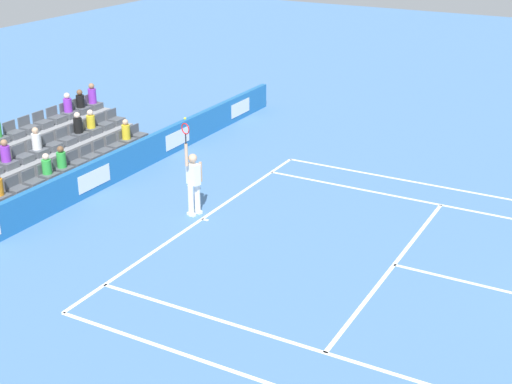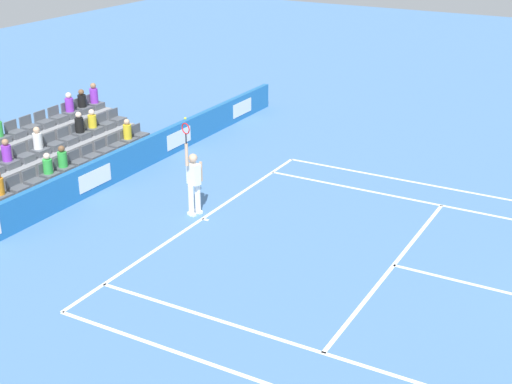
% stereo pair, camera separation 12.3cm
% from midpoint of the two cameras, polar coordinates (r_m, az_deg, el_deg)
% --- Properties ---
extents(line_baseline, '(10.97, 0.10, 0.01)m').
position_cam_midpoint_polar(line_baseline, '(19.92, -4.08, -2.11)').
color(line_baseline, white).
rests_on(line_baseline, ground).
extents(line_service, '(8.23, 0.10, 0.01)m').
position_cam_midpoint_polar(line_service, '(17.80, 10.99, -5.68)').
color(line_service, white).
rests_on(line_service, ground).
extents(line_singles_sideline_left, '(0.10, 11.89, 0.01)m').
position_cam_midpoint_polar(line_singles_sideline_left, '(14.34, 7.26, -12.98)').
color(line_singles_sideline_left, white).
rests_on(line_singles_sideline_left, ground).
extents(line_singles_sideline_right, '(0.10, 11.89, 0.01)m').
position_cam_midpoint_polar(line_singles_sideline_right, '(21.30, 15.75, -1.26)').
color(line_singles_sideline_right, white).
rests_on(line_singles_sideline_right, ground).
extents(line_doubles_sideline_right, '(0.10, 11.89, 0.01)m').
position_cam_midpoint_polar(line_doubles_sideline_right, '(22.54, 16.62, -0.03)').
color(line_doubles_sideline_right, white).
rests_on(line_doubles_sideline_right, ground).
extents(line_centre_mark, '(0.10, 0.20, 0.01)m').
position_cam_midpoint_polar(line_centre_mark, '(19.87, -3.84, -2.17)').
color(line_centre_mark, white).
rests_on(line_centre_mark, ground).
extents(sponsor_barrier, '(21.64, 0.22, 0.96)m').
position_cam_midpoint_polar(sponsor_barrier, '(21.95, -12.61, 1.11)').
color(sponsor_barrier, '#1E66AD').
rests_on(sponsor_barrier, ground).
extents(tennis_player, '(0.51, 0.41, 2.85)m').
position_cam_midpoint_polar(tennis_player, '(19.85, -4.76, 0.87)').
color(tennis_player, white).
rests_on(tennis_player, ground).
extents(stadium_stand, '(8.06, 2.85, 2.17)m').
position_cam_midpoint_polar(stadium_stand, '(23.45, -16.92, 2.29)').
color(stadium_stand, gray).
rests_on(stadium_stand, ground).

